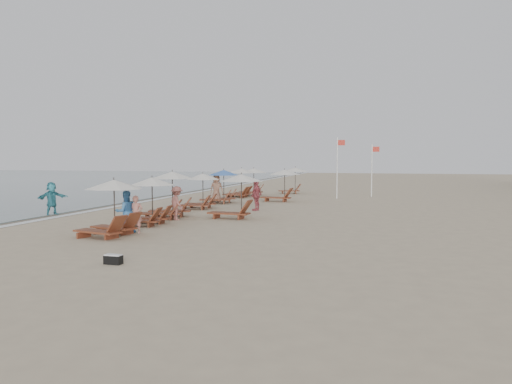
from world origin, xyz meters
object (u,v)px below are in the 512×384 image
(beachgoer_mid_b, at_px, (177,203))
(beachgoer_far_b, at_px, (216,189))
(lounger_station_5, at_px, (239,182))
(lounger_station_6, at_px, (251,182))
(inland_station_0, at_px, (235,193))
(beachgoer_near, at_px, (136,214))
(beachgoer_mid_a, at_px, (126,212))
(lounger_station_1, at_px, (148,202))
(lounger_station_3, at_px, (199,192))
(inland_station_1, at_px, (281,183))
(lounger_station_4, at_px, (220,188))
(waterline_walker, at_px, (52,198))
(beachgoer_far_a, at_px, (257,195))
(lounger_station_0, at_px, (109,209))
(duffel_bag, at_px, (113,259))
(inland_station_2, at_px, (293,177))
(flag_pole_near, at_px, (338,165))
(lounger_station_2, at_px, (167,197))

(beachgoer_mid_b, distance_m, beachgoer_far_b, 9.35)
(lounger_station_5, relative_size, lounger_station_6, 0.96)
(lounger_station_5, height_order, inland_station_0, lounger_station_5)
(lounger_station_5, height_order, beachgoer_near, lounger_station_5)
(beachgoer_mid_a, bearing_deg, lounger_station_1, -126.09)
(lounger_station_3, relative_size, beachgoer_mid_a, 1.42)
(lounger_station_5, bearing_deg, beachgoer_mid_b, -85.22)
(inland_station_1, xyz_separation_m, beachgoer_mid_b, (-2.68, -11.39, -0.48))
(beachgoer_mid_b, bearing_deg, beachgoer_far_b, -39.49)
(lounger_station_4, bearing_deg, inland_station_1, 32.14)
(beachgoer_far_b, bearing_deg, waterline_walker, -162.38)
(beachgoer_far_a, bearing_deg, lounger_station_0, -2.22)
(inland_station_0, xyz_separation_m, duffel_bag, (-0.12, -11.12, -1.16))
(lounger_station_6, relative_size, inland_station_0, 0.92)
(lounger_station_1, relative_size, inland_station_1, 0.88)
(lounger_station_3, bearing_deg, lounger_station_5, 91.50)
(lounger_station_4, bearing_deg, lounger_station_0, -87.73)
(inland_station_1, xyz_separation_m, waterline_walker, (-10.03, -11.19, -0.43))
(lounger_station_3, bearing_deg, lounger_station_4, 90.72)
(beachgoer_mid_b, bearing_deg, beachgoer_far_a, -74.71)
(lounger_station_0, relative_size, lounger_station_6, 1.01)
(lounger_station_1, relative_size, inland_station_2, 0.94)
(lounger_station_5, xyz_separation_m, lounger_station_6, (0.37, 2.05, -0.07))
(beachgoer_mid_a, height_order, waterline_walker, waterline_walker)
(lounger_station_3, xyz_separation_m, lounger_station_4, (-0.05, 3.83, -0.00))
(inland_station_1, distance_m, beachgoer_mid_b, 11.71)
(inland_station_2, distance_m, beachgoer_far_b, 10.39)
(lounger_station_0, xyz_separation_m, flag_pole_near, (6.69, 20.03, 1.44))
(lounger_station_1, distance_m, inland_station_1, 13.79)
(inland_station_2, xyz_separation_m, beachgoer_mid_a, (-2.28, -23.50, -0.58))
(lounger_station_3, bearing_deg, beachgoer_mid_a, -85.86)
(beachgoer_mid_b, bearing_deg, waterline_walker, 40.93)
(lounger_station_1, bearing_deg, beachgoer_mid_b, 75.95)
(lounger_station_4, relative_size, inland_station_0, 0.93)
(lounger_station_1, bearing_deg, inland_station_0, 47.30)
(lounger_station_3, relative_size, beachgoer_far_a, 1.38)
(lounger_station_1, bearing_deg, lounger_station_4, 92.47)
(lounger_station_2, bearing_deg, flag_pole_near, 63.06)
(beachgoer_near, relative_size, duffel_bag, 3.00)
(inland_station_0, height_order, flag_pole_near, flag_pole_near)
(lounger_station_3, xyz_separation_m, duffel_bag, (3.41, -15.05, -0.88))
(beachgoer_near, bearing_deg, lounger_station_0, -135.04)
(lounger_station_6, bearing_deg, duffel_bag, -82.77)
(lounger_station_5, relative_size, inland_station_1, 0.89)
(beachgoer_mid_b, bearing_deg, beachgoer_mid_a, 129.42)
(lounger_station_0, bearing_deg, beachgoer_mid_a, 79.55)
(lounger_station_2, bearing_deg, beachgoer_far_b, 93.12)
(lounger_station_3, bearing_deg, beachgoer_mid_b, -79.89)
(waterline_walker, bearing_deg, lounger_station_3, -25.33)
(lounger_station_0, bearing_deg, lounger_station_3, 92.83)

